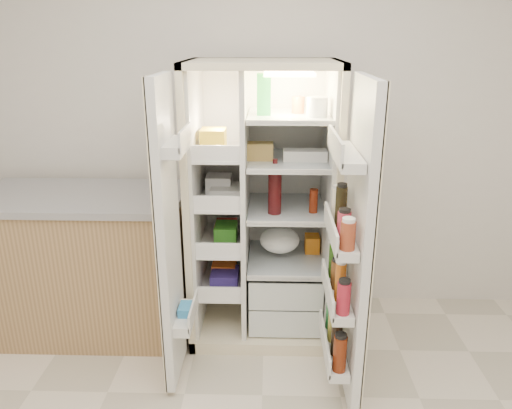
{
  "coord_description": "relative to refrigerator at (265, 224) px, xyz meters",
  "views": [
    {
      "loc": [
        0.03,
        -1.35,
        1.93
      ],
      "look_at": [
        -0.05,
        1.25,
        1.02
      ],
      "focal_mm": 34.0,
      "sensor_mm": 36.0,
      "label": 1
    }
  ],
  "objects": [
    {
      "name": "refrigerator",
      "position": [
        0.0,
        0.0,
        0.0
      ],
      "size": [
        0.92,
        0.7,
        1.8
      ],
      "color": "beige",
      "rests_on": "floor"
    },
    {
      "name": "fridge_door",
      "position": [
        0.47,
        -0.7,
        0.12
      ],
      "size": [
        0.17,
        0.58,
        1.72
      ],
      "color": "silver",
      "rests_on": "floor"
    },
    {
      "name": "freezer_door",
      "position": [
        -0.52,
        -0.6,
        0.15
      ],
      "size": [
        0.15,
        0.4,
        1.72
      ],
      "color": "silver",
      "rests_on": "floor"
    },
    {
      "name": "wall_back",
      "position": [
        -0.0,
        0.35,
        0.61
      ],
      "size": [
        4.0,
        0.02,
        2.7
      ],
      "primitive_type": "cube",
      "color": "silver",
      "rests_on": "floor"
    },
    {
      "name": "kitchen_counter",
      "position": [
        -1.2,
        -0.1,
        -0.25
      ],
      "size": [
        1.35,
        0.72,
        0.98
      ],
      "color": "#A68253",
      "rests_on": "floor"
    }
  ]
}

